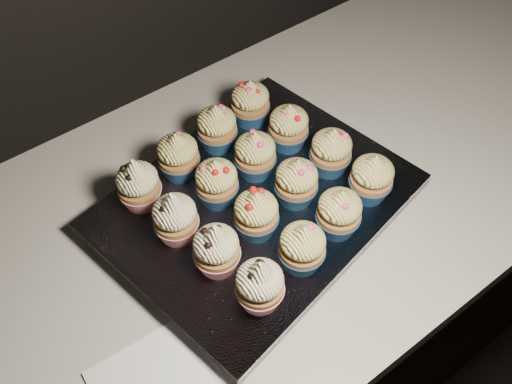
% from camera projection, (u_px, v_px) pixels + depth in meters
% --- Properties ---
extents(cabinet, '(2.40, 0.60, 0.86)m').
position_uv_depth(cabinet, '(300.00, 294.00, 1.30)').
color(cabinet, black).
rests_on(cabinet, ground).
extents(worktop, '(2.44, 0.64, 0.04)m').
position_uv_depth(worktop, '(316.00, 166.00, 0.95)').
color(worktop, beige).
rests_on(worktop, cabinet).
extents(baking_tray, '(0.45, 0.37, 0.02)m').
position_uv_depth(baking_tray, '(256.00, 208.00, 0.86)').
color(baking_tray, black).
rests_on(baking_tray, worktop).
extents(foil_lining, '(0.48, 0.41, 0.01)m').
position_uv_depth(foil_lining, '(256.00, 201.00, 0.85)').
color(foil_lining, silver).
rests_on(foil_lining, baking_tray).
extents(cupcake_0, '(0.06, 0.06, 0.10)m').
position_uv_depth(cupcake_0, '(260.00, 285.00, 0.71)').
color(cupcake_0, red).
rests_on(cupcake_0, foil_lining).
extents(cupcake_1, '(0.06, 0.06, 0.08)m').
position_uv_depth(cupcake_1, '(302.00, 247.00, 0.74)').
color(cupcake_1, navy).
rests_on(cupcake_1, foil_lining).
extents(cupcake_2, '(0.06, 0.06, 0.08)m').
position_uv_depth(cupcake_2, '(339.00, 212.00, 0.78)').
color(cupcake_2, navy).
rests_on(cupcake_2, foil_lining).
extents(cupcake_3, '(0.06, 0.06, 0.08)m').
position_uv_depth(cupcake_3, '(372.00, 178.00, 0.82)').
color(cupcake_3, navy).
rests_on(cupcake_3, foil_lining).
extents(cupcake_4, '(0.06, 0.06, 0.10)m').
position_uv_depth(cupcake_4, '(216.00, 249.00, 0.74)').
color(cupcake_4, red).
rests_on(cupcake_4, foil_lining).
extents(cupcake_5, '(0.06, 0.06, 0.08)m').
position_uv_depth(cupcake_5, '(256.00, 214.00, 0.78)').
color(cupcake_5, navy).
rests_on(cupcake_5, foil_lining).
extents(cupcake_6, '(0.06, 0.06, 0.08)m').
position_uv_depth(cupcake_6, '(296.00, 182.00, 0.81)').
color(cupcake_6, navy).
rests_on(cupcake_6, foil_lining).
extents(cupcake_7, '(0.06, 0.06, 0.08)m').
position_uv_depth(cupcake_7, '(331.00, 151.00, 0.85)').
color(cupcake_7, navy).
rests_on(cupcake_7, foil_lining).
extents(cupcake_8, '(0.06, 0.06, 0.10)m').
position_uv_depth(cupcake_8, '(175.00, 217.00, 0.77)').
color(cupcake_8, red).
rests_on(cupcake_8, foil_lining).
extents(cupcake_9, '(0.06, 0.06, 0.08)m').
position_uv_depth(cupcake_9, '(217.00, 182.00, 0.81)').
color(cupcake_9, navy).
rests_on(cupcake_9, foil_lining).
extents(cupcake_10, '(0.06, 0.06, 0.08)m').
position_uv_depth(cupcake_10, '(255.00, 155.00, 0.84)').
color(cupcake_10, navy).
rests_on(cupcake_10, foil_lining).
extents(cupcake_11, '(0.06, 0.06, 0.08)m').
position_uv_depth(cupcake_11, '(289.00, 127.00, 0.88)').
color(cupcake_11, navy).
rests_on(cupcake_11, foil_lining).
extents(cupcake_12, '(0.06, 0.06, 0.10)m').
position_uv_depth(cupcake_12, '(138.00, 184.00, 0.81)').
color(cupcake_12, red).
rests_on(cupcake_12, foil_lining).
extents(cupcake_13, '(0.06, 0.06, 0.08)m').
position_uv_depth(cupcake_13, '(178.00, 156.00, 0.84)').
color(cupcake_13, navy).
rests_on(cupcake_13, foil_lining).
extents(cupcake_14, '(0.06, 0.06, 0.08)m').
position_uv_depth(cupcake_14, '(217.00, 128.00, 0.88)').
color(cupcake_14, navy).
rests_on(cupcake_14, foil_lining).
extents(cupcake_15, '(0.06, 0.06, 0.08)m').
position_uv_depth(cupcake_15, '(250.00, 103.00, 0.91)').
color(cupcake_15, navy).
rests_on(cupcake_15, foil_lining).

